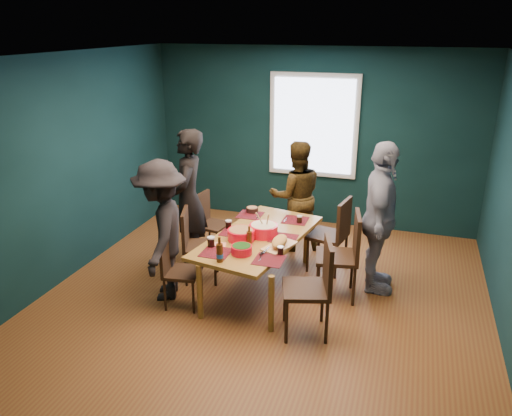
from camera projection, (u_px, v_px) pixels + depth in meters
The scene contains 26 objects.
room at pixel (273, 178), 5.60m from camera, with size 5.01×5.01×2.71m.
dining_table at pixel (259, 240), 5.82m from camera, with size 1.21×1.93×0.68m.
chair_left_far at pixel (208, 218), 6.81m from camera, with size 0.44×0.44×0.85m.
chair_left_mid at pixel (194, 240), 6.05m from camera, with size 0.52×0.52×0.91m.
chair_left_near at pixel (175, 265), 5.52m from camera, with size 0.43×0.43×0.84m.
chair_right_far at pixel (335, 230), 6.25m from camera, with size 0.52×0.52×0.98m.
chair_right_mid at pixel (346, 249), 5.64m from camera, with size 0.54×0.54×1.03m.
chair_right_near at pixel (316, 281), 4.96m from camera, with size 0.58×0.58×1.02m.
person_far_left at pixel (189, 199), 6.33m from camera, with size 0.66×0.43×1.80m, color black.
person_back at pixel (296, 196), 6.86m from camera, with size 0.75×0.58×1.54m, color black.
person_right at pixel (380, 219), 5.71m from camera, with size 1.05×0.44×1.80m, color silver.
person_near_left at pixel (162, 231), 5.59m from camera, with size 1.05×0.60×1.63m, color black.
bowl_salad at pixel (241, 234), 5.66m from camera, with size 0.31×0.31×0.13m.
bowl_dumpling at pixel (264, 229), 5.77m from camera, with size 0.33×0.33×0.31m.
bowl_herbs at pixel (242, 249), 5.32m from camera, with size 0.23×0.23×0.10m.
cutting_board at pixel (279, 242), 5.49m from camera, with size 0.35×0.55×0.12m.
small_bowl at pixel (252, 209), 6.50m from camera, with size 0.16×0.16×0.07m.
beer_bottle_a at pixel (220, 253), 5.13m from camera, with size 0.07×0.07×0.27m.
beer_bottle_b at pixel (249, 238), 5.51m from camera, with size 0.06×0.06×0.23m.
cola_glass_a at pixel (211, 241), 5.48m from camera, with size 0.08×0.08×0.12m.
cola_glass_b at pixel (280, 250), 5.30m from camera, with size 0.07×0.07×0.09m.
cola_glass_c at pixel (300, 219), 6.14m from camera, with size 0.07×0.07×0.10m.
cola_glass_d at pixel (229, 224), 5.98m from camera, with size 0.07×0.07×0.10m.
napkin_a at pixel (287, 238), 5.73m from camera, with size 0.12×0.12×0.00m, color #FA8E69.
napkin_b at pixel (219, 245), 5.54m from camera, with size 0.15×0.15×0.00m, color #FA8E69.
napkin_c at pixel (271, 264), 5.12m from camera, with size 0.12×0.12×0.00m, color #FA8E69.
Camera 1 is at (1.45, -4.91, 3.01)m, focal length 35.00 mm.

